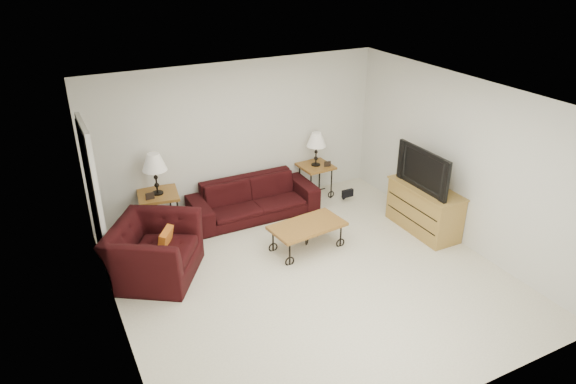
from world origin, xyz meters
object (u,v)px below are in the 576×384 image
(side_table_left, at_px, (160,212))
(armchair, at_px, (154,251))
(sofa, at_px, (254,199))
(lamp_right, at_px, (316,149))
(side_table_right, at_px, (315,181))
(lamp_left, at_px, (155,174))
(television, at_px, (428,169))
(backpack, at_px, (344,189))
(coffee_table, at_px, (307,237))
(tv_stand, at_px, (424,209))

(side_table_left, bearing_deg, armchair, -107.69)
(side_table_left, bearing_deg, sofa, -6.74)
(lamp_right, bearing_deg, side_table_right, 0.00)
(lamp_left, height_order, armchair, lamp_left)
(sofa, xyz_separation_m, television, (2.18, -1.67, 0.75))
(side_table_right, xyz_separation_m, backpack, (0.38, -0.37, -0.09))
(lamp_left, bearing_deg, coffee_table, -40.09)
(lamp_right, bearing_deg, television, -64.22)
(side_table_left, relative_size, coffee_table, 0.60)
(lamp_left, bearing_deg, side_table_left, 0.00)
(sofa, bearing_deg, lamp_right, 7.96)
(side_table_right, bearing_deg, side_table_left, 180.00)
(side_table_right, distance_m, lamp_right, 0.60)
(coffee_table, bearing_deg, television, -9.91)
(sofa, bearing_deg, armchair, -152.07)
(lamp_left, height_order, tv_stand, lamp_left)
(coffee_table, relative_size, television, 0.99)
(side_table_left, bearing_deg, tv_stand, -26.43)
(sofa, bearing_deg, coffee_table, -78.15)
(side_table_right, xyz_separation_m, tv_stand, (0.91, -1.85, 0.07))
(side_table_right, height_order, lamp_right, lamp_right)
(sofa, height_order, armchair, armchair)
(side_table_right, height_order, lamp_left, lamp_left)
(side_table_right, distance_m, lamp_left, 2.89)
(sofa, relative_size, armchair, 1.76)
(side_table_right, xyz_separation_m, armchair, (-3.19, -1.19, 0.09))
(coffee_table, bearing_deg, lamp_right, 56.49)
(side_table_left, bearing_deg, lamp_right, -0.00)
(sofa, height_order, lamp_left, lamp_left)
(tv_stand, bearing_deg, coffee_table, 170.19)
(lamp_right, height_order, television, television)
(sofa, height_order, lamp_right, lamp_right)
(armchair, distance_m, television, 4.19)
(lamp_left, distance_m, backpack, 3.30)
(lamp_right, relative_size, television, 0.54)
(tv_stand, bearing_deg, armchair, 170.83)
(tv_stand, distance_m, backpack, 1.58)
(television, bearing_deg, side_table_left, -116.55)
(side_table_left, height_order, tv_stand, tv_stand)
(television, bearing_deg, lamp_right, -154.22)
(sofa, height_order, side_table_right, sofa)
(side_table_left, xyz_separation_m, tv_stand, (3.73, -1.85, 0.04))
(lamp_left, xyz_separation_m, coffee_table, (1.81, -1.52, -0.78))
(side_table_left, xyz_separation_m, television, (3.71, -1.85, 0.73))
(armchair, bearing_deg, sofa, -28.84)
(side_table_left, distance_m, coffee_table, 2.36)
(tv_stand, xyz_separation_m, backpack, (-0.54, 1.48, -0.16))
(side_table_left, relative_size, side_table_right, 1.10)
(tv_stand, xyz_separation_m, television, (-0.02, 0.00, 0.69))
(side_table_left, distance_m, tv_stand, 4.16)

